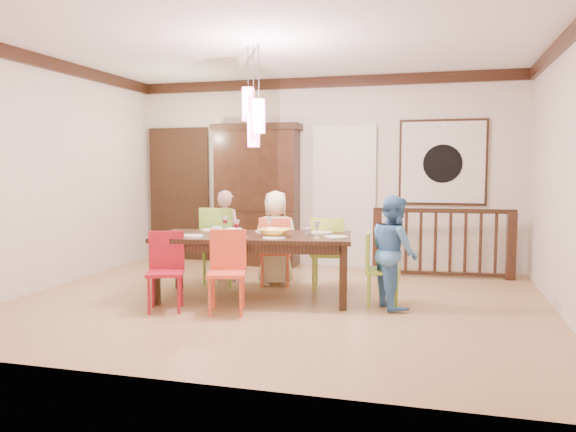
% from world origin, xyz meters
% --- Properties ---
extents(floor, '(6.00, 6.00, 0.00)m').
position_xyz_m(floor, '(0.00, 0.00, 0.00)').
color(floor, '#AA8752').
rests_on(floor, ground).
extents(ceiling, '(6.00, 6.00, 0.00)m').
position_xyz_m(ceiling, '(0.00, 0.00, 2.90)').
color(ceiling, white).
rests_on(ceiling, wall_back).
extents(wall_back, '(6.00, 0.00, 6.00)m').
position_xyz_m(wall_back, '(0.00, 2.50, 1.45)').
color(wall_back, beige).
rests_on(wall_back, floor).
extents(wall_left, '(0.00, 5.00, 5.00)m').
position_xyz_m(wall_left, '(-3.00, 0.00, 1.45)').
color(wall_left, beige).
rests_on(wall_left, floor).
extents(wall_right, '(0.00, 5.00, 5.00)m').
position_xyz_m(wall_right, '(3.00, 0.00, 1.45)').
color(wall_right, beige).
rests_on(wall_right, floor).
extents(crown_molding, '(6.00, 5.00, 0.16)m').
position_xyz_m(crown_molding, '(0.00, 0.00, 2.82)').
color(crown_molding, black).
rests_on(crown_molding, wall_back).
extents(panel_door, '(1.04, 0.07, 2.24)m').
position_xyz_m(panel_door, '(-2.40, 2.45, 1.05)').
color(panel_door, black).
rests_on(panel_door, wall_back).
extents(white_doorway, '(0.97, 0.05, 2.22)m').
position_xyz_m(white_doorway, '(0.35, 2.46, 1.05)').
color(white_doorway, silver).
rests_on(white_doorway, wall_back).
extents(painting, '(1.25, 0.06, 1.25)m').
position_xyz_m(painting, '(1.80, 2.46, 1.60)').
color(painting, black).
rests_on(painting, wall_back).
extents(pendant_cluster, '(0.27, 0.21, 1.14)m').
position_xyz_m(pendant_cluster, '(-0.30, 0.07, 2.11)').
color(pendant_cluster, '#FF4C82').
rests_on(pendant_cluster, ceiling).
extents(dining_table, '(2.36, 1.35, 0.75)m').
position_xyz_m(dining_table, '(-0.30, 0.07, 0.67)').
color(dining_table, black).
rests_on(dining_table, floor).
extents(chair_far_left, '(0.49, 0.49, 1.01)m').
position_xyz_m(chair_far_left, '(-0.97, 0.78, 0.58)').
color(chair_far_left, '#84C53E').
rests_on(chair_far_left, floor).
extents(chair_far_mid, '(0.48, 0.48, 0.89)m').
position_xyz_m(chair_far_mid, '(-0.27, 0.87, 0.51)').
color(chair_far_mid, '#E75932').
rests_on(chair_far_mid, floor).
extents(chair_far_right, '(0.45, 0.45, 0.92)m').
position_xyz_m(chair_far_right, '(0.44, 0.79, 0.52)').
color(chair_far_right, '#A5CF3C').
rests_on(chair_far_right, floor).
extents(chair_near_left, '(0.49, 0.49, 0.84)m').
position_xyz_m(chair_near_left, '(-1.04, -0.72, 0.48)').
color(chair_near_left, maroon).
rests_on(chair_near_left, floor).
extents(chair_near_mid, '(0.48, 0.48, 0.86)m').
position_xyz_m(chair_near_mid, '(-0.37, -0.64, 0.50)').
color(chair_near_mid, '#E64A2C').
rests_on(chair_near_mid, floor).
extents(chair_end_right, '(0.40, 0.40, 0.82)m').
position_xyz_m(chair_end_right, '(1.18, 0.08, 0.47)').
color(chair_end_right, '#84B332').
rests_on(chair_end_right, floor).
extents(china_hutch, '(1.39, 0.46, 2.20)m').
position_xyz_m(china_hutch, '(-1.00, 2.30, 1.10)').
color(china_hutch, black).
rests_on(china_hutch, floor).
extents(balustrade, '(1.93, 0.24, 0.96)m').
position_xyz_m(balustrade, '(1.83, 1.95, 0.50)').
color(balustrade, black).
rests_on(balustrade, floor).
extents(person_far_left, '(0.48, 0.34, 1.22)m').
position_xyz_m(person_far_left, '(-1.00, 0.96, 0.61)').
color(person_far_left, '#DCA7AE').
rests_on(person_far_left, floor).
extents(person_far_mid, '(0.66, 0.50, 1.23)m').
position_xyz_m(person_far_mid, '(-0.27, 0.87, 0.62)').
color(person_far_mid, beige).
rests_on(person_far_mid, floor).
extents(person_end_right, '(0.69, 0.75, 1.23)m').
position_xyz_m(person_end_right, '(1.30, 0.07, 0.62)').
color(person_end_right, '#437EBD').
rests_on(person_end_right, floor).
extents(serving_bowl, '(0.36, 0.36, 0.09)m').
position_xyz_m(serving_bowl, '(-0.02, -0.03, 0.79)').
color(serving_bowl, gold).
rests_on(serving_bowl, dining_table).
extents(small_bowl, '(0.20, 0.20, 0.06)m').
position_xyz_m(small_bowl, '(-0.56, 0.11, 0.78)').
color(small_bowl, white).
rests_on(small_bowl, dining_table).
extents(cup_left, '(0.16, 0.16, 0.10)m').
position_xyz_m(cup_left, '(-0.70, -0.09, 0.80)').
color(cup_left, silver).
rests_on(cup_left, dining_table).
extents(cup_right, '(0.11, 0.11, 0.09)m').
position_xyz_m(cup_right, '(0.32, 0.15, 0.79)').
color(cup_right, silver).
rests_on(cup_right, dining_table).
extents(plate_far_left, '(0.26, 0.26, 0.01)m').
position_xyz_m(plate_far_left, '(-0.95, 0.33, 0.76)').
color(plate_far_left, white).
rests_on(plate_far_left, dining_table).
extents(plate_far_mid, '(0.26, 0.26, 0.01)m').
position_xyz_m(plate_far_mid, '(-0.25, 0.35, 0.76)').
color(plate_far_mid, white).
rests_on(plate_far_mid, dining_table).
extents(plate_far_right, '(0.26, 0.26, 0.01)m').
position_xyz_m(plate_far_right, '(0.43, 0.42, 0.76)').
color(plate_far_right, white).
rests_on(plate_far_right, dining_table).
extents(plate_near_left, '(0.26, 0.26, 0.01)m').
position_xyz_m(plate_near_left, '(-0.92, -0.29, 0.76)').
color(plate_near_left, white).
rests_on(plate_near_left, dining_table).
extents(plate_near_mid, '(0.26, 0.26, 0.01)m').
position_xyz_m(plate_near_mid, '(0.02, -0.21, 0.76)').
color(plate_near_mid, white).
rests_on(plate_near_mid, dining_table).
extents(plate_end_right, '(0.26, 0.26, 0.01)m').
position_xyz_m(plate_end_right, '(0.66, 0.05, 0.76)').
color(plate_end_right, white).
rests_on(plate_end_right, dining_table).
extents(wine_glass_a, '(0.08, 0.08, 0.19)m').
position_xyz_m(wine_glass_a, '(-0.73, 0.26, 0.84)').
color(wine_glass_a, '#590C19').
rests_on(wine_glass_a, dining_table).
extents(wine_glass_b, '(0.08, 0.08, 0.19)m').
position_xyz_m(wine_glass_b, '(-0.19, 0.31, 0.84)').
color(wine_glass_b, silver).
rests_on(wine_glass_b, dining_table).
extents(wine_glass_c, '(0.08, 0.08, 0.19)m').
position_xyz_m(wine_glass_c, '(-0.42, -0.18, 0.84)').
color(wine_glass_c, '#590C19').
rests_on(wine_glass_c, dining_table).
extents(wine_glass_d, '(0.08, 0.08, 0.19)m').
position_xyz_m(wine_glass_d, '(0.47, -0.06, 0.84)').
color(wine_glass_d, silver).
rests_on(wine_glass_d, dining_table).
extents(napkin, '(0.18, 0.14, 0.01)m').
position_xyz_m(napkin, '(-0.36, -0.31, 0.76)').
color(napkin, '#D83359').
rests_on(napkin, dining_table).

